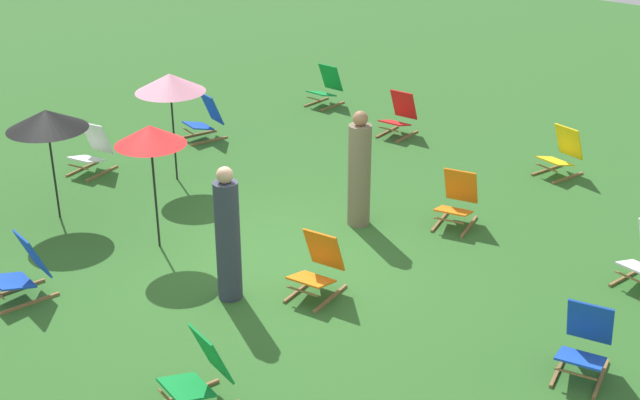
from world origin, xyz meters
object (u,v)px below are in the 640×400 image
object	(u,v)px
deckchair_9	(92,151)
umbrella_0	(170,83)
deckchair_8	(23,270)
deckchair_7	(399,116)
deckchair_11	(562,154)
deckchair_4	(205,119)
deckchair_0	(585,343)
umbrella_1	(46,120)
person_1	(359,172)
deckchair_10	(457,201)
person_0	(228,238)
deckchair_12	(318,267)
deckchair_6	(199,374)
umbrella_2	(150,135)
deckchair_2	(326,87)

from	to	relation	value
deckchair_9	umbrella_0	distance (m)	1.97
deckchair_8	umbrella_0	xyz separation A→B (m)	(-1.56, 3.67, 1.28)
deckchair_7	deckchair_11	world-z (taller)	same
deckchair_4	deckchair_0	bearing A→B (deg)	-0.72
deckchair_0	umbrella_1	world-z (taller)	umbrella_1
deckchair_8	person_1	size ratio (longest dim) A/B	0.48
deckchair_10	person_0	size ratio (longest dim) A/B	0.49
deckchair_8	umbrella_1	size ratio (longest dim) A/B	0.49
deckchair_8	deckchair_10	size ratio (longest dim) A/B	0.97
deckchair_9	umbrella_0	world-z (taller)	umbrella_0
deckchair_0	deckchair_12	bearing A→B (deg)	177.30
deckchair_7	person_1	bearing A→B (deg)	-66.51
deckchair_4	person_1	world-z (taller)	person_1
deckchair_11	deckchair_12	distance (m)	5.62
deckchair_8	person_1	xyz separation A→B (m)	(1.74, 4.39, 0.45)
deckchair_6	deckchair_10	xyz separation A→B (m)	(-0.44, 5.28, 0.00)
deckchair_4	umbrella_2	world-z (taller)	umbrella_2
deckchair_10	deckchair_11	world-z (taller)	same
deckchair_12	deckchair_8	bearing A→B (deg)	-146.66
deckchair_7	deckchair_11	distance (m)	3.21
deckchair_7	deckchair_8	xyz separation A→B (m)	(0.15, -7.86, 0.00)
umbrella_1	person_0	distance (m)	3.69
deckchair_11	umbrella_0	bearing A→B (deg)	-123.87
deckchair_4	deckchair_2	bearing A→B (deg)	97.30
deckchair_6	umbrella_2	xyz separation A→B (m)	(-3.11, 1.91, 1.27)
umbrella_0	person_0	distance (m)	4.06
deckchair_0	umbrella_2	size ratio (longest dim) A/B	0.48
umbrella_1	person_1	distance (m)	4.53
deckchair_12	person_0	distance (m)	1.19
umbrella_2	deckchair_9	bearing A→B (deg)	161.89
deckchair_9	person_1	size ratio (longest dim) A/B	0.49
umbrella_2	deckchair_2	bearing A→B (deg)	111.74
person_1	deckchair_10	bearing A→B (deg)	-78.08
deckchair_10	deckchair_6	bearing A→B (deg)	-101.35
deckchair_10	umbrella_2	distance (m)	4.49
deckchair_0	deckchair_7	bearing A→B (deg)	127.72
deckchair_10	deckchair_12	xyz separation A→B (m)	(-0.16, -2.85, 0.00)
deckchair_0	deckchair_6	size ratio (longest dim) A/B	1.02
umbrella_0	umbrella_1	bearing A→B (deg)	-94.36
deckchair_7	deckchair_8	bearing A→B (deg)	-94.02
deckchair_9	umbrella_1	xyz separation A→B (m)	(1.16, -1.40, 1.17)
deckchair_0	deckchair_12	distance (m)	3.30
deckchair_12	person_1	distance (m)	2.15
deckchair_0	person_0	xyz separation A→B (m)	(-3.98, -1.46, 0.46)
deckchair_8	person_0	xyz separation A→B (m)	(1.90, 1.70, 0.46)
deckchair_2	deckchair_12	bearing A→B (deg)	-50.29
deckchair_0	deckchair_10	world-z (taller)	same
deckchair_6	person_1	distance (m)	4.61
deckchair_0	umbrella_2	bearing A→B (deg)	177.40
deckchair_7	deckchair_2	bearing A→B (deg)	163.52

